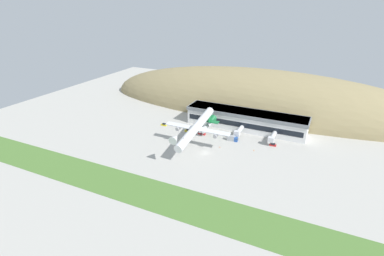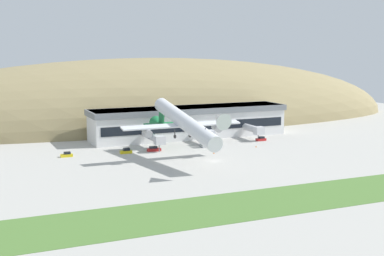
% 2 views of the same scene
% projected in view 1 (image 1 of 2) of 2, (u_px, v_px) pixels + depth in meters
% --- Properties ---
extents(ground_plane, '(343.45, 343.45, 0.00)m').
position_uv_depth(ground_plane, '(205.00, 153.00, 164.69)').
color(ground_plane, '#ADAAA3').
extents(grass_strip_foreground, '(309.10, 20.27, 0.08)m').
position_uv_depth(grass_strip_foreground, '(163.00, 198.00, 127.73)').
color(grass_strip_foreground, '#4C7533').
rests_on(grass_strip_foreground, ground_plane).
extents(hill_backdrop, '(264.34, 73.70, 59.73)m').
position_uv_depth(hill_backdrop, '(260.00, 108.00, 233.60)').
color(hill_backdrop, '#8E7F56').
rests_on(hill_backdrop, ground_plane).
extents(terminal_building, '(77.74, 16.20, 11.90)m').
position_uv_depth(terminal_building, '(246.00, 119.00, 193.50)').
color(terminal_building, silver).
rests_on(terminal_building, ground_plane).
extents(jetway_0, '(3.38, 16.85, 5.43)m').
position_uv_depth(jetway_0, '(206.00, 127.00, 188.82)').
color(jetway_0, silver).
rests_on(jetway_0, ground_plane).
extents(jetway_1, '(3.38, 12.09, 5.43)m').
position_uv_depth(jetway_1, '(239.00, 131.00, 182.75)').
color(jetway_1, silver).
rests_on(jetway_1, ground_plane).
extents(jetway_2, '(3.38, 12.00, 5.43)m').
position_uv_depth(jetway_2, '(272.00, 137.00, 174.71)').
color(jetway_2, silver).
rests_on(jetway_2, ground_plane).
extents(cargo_airplane, '(38.86, 54.01, 12.99)m').
position_uv_depth(cargo_airplane, '(196.00, 128.00, 167.63)').
color(cargo_airplane, silver).
extents(service_car_0, '(4.63, 2.06, 1.68)m').
position_uv_depth(service_car_0, '(202.00, 133.00, 187.48)').
color(service_car_0, '#B21E1E').
rests_on(service_car_0, ground_plane).
extents(service_car_1, '(3.88, 1.80, 1.64)m').
position_uv_depth(service_car_1, '(164.00, 125.00, 200.54)').
color(service_car_1, gold).
rests_on(service_car_1, ground_plane).
extents(service_car_2, '(3.99, 2.03, 1.69)m').
position_uv_depth(service_car_2, '(188.00, 131.00, 191.33)').
color(service_car_2, gold).
rests_on(service_car_2, ground_plane).
extents(service_car_3, '(3.75, 1.82, 1.59)m').
position_uv_depth(service_car_3, '(273.00, 145.00, 172.82)').
color(service_car_3, '#B21E1E').
rests_on(service_car_3, ground_plane).
extents(fuel_truck, '(6.41, 2.74, 3.13)m').
position_uv_depth(fuel_truck, '(232.00, 138.00, 178.76)').
color(fuel_truck, '#264C99').
rests_on(fuel_truck, ground_plane).
extents(traffic_cone_0, '(0.52, 0.52, 0.58)m').
position_uv_depth(traffic_cone_0, '(220.00, 147.00, 171.09)').
color(traffic_cone_0, orange).
rests_on(traffic_cone_0, ground_plane).
extents(traffic_cone_1, '(0.52, 0.52, 0.58)m').
position_uv_depth(traffic_cone_1, '(254.00, 150.00, 167.47)').
color(traffic_cone_1, orange).
rests_on(traffic_cone_1, ground_plane).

